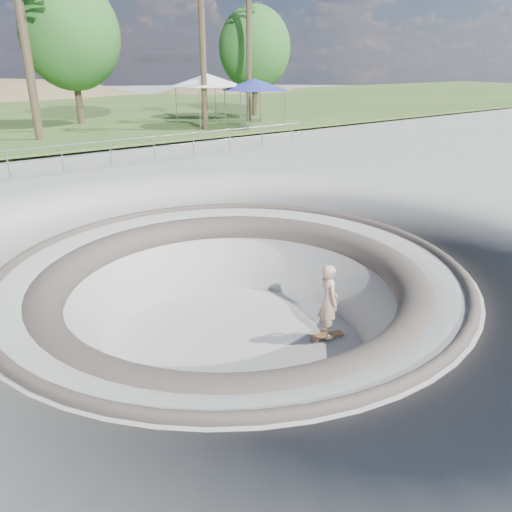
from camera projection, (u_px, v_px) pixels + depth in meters
The scene contains 9 objects.
ground at pixel (232, 268), 11.08m from camera, with size 180.00×180.00×0.00m, color #ABABA5.
skate_bowl at pixel (233, 340), 11.75m from camera, with size 14.00×14.00×4.10m.
safety_railing at pixel (62, 158), 19.77m from camera, with size 25.00×0.06×1.03m.
skateboard at pixel (326, 335), 11.94m from camera, with size 0.86×0.49×0.09m.
skater at pixel (328, 301), 11.60m from camera, with size 0.66×0.43×1.81m, color #D8A98B.
canopy_white at pixel (207, 80), 31.64m from camera, with size 6.37×6.37×3.22m.
canopy_blue at pixel (254, 85), 31.21m from camera, with size 5.81×5.81×2.94m.
bushy_tree_mid at pixel (71, 35), 31.54m from camera, with size 6.25×5.68×9.01m.
bushy_tree_right at pixel (255, 49), 36.83m from camera, with size 5.47×4.97×7.89m.
Camera 1 is at (-5.67, -8.50, 4.32)m, focal length 35.00 mm.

